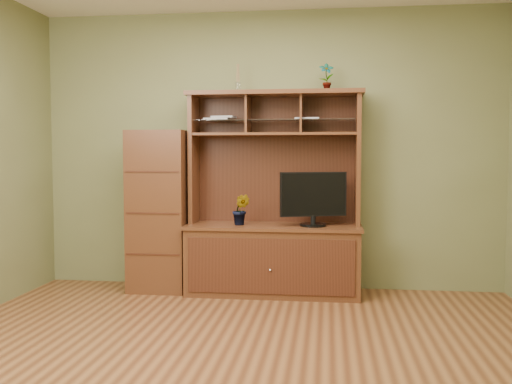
# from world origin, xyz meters

# --- Properties ---
(room) EXTENTS (4.54, 4.04, 2.74)m
(room) POSITION_xyz_m (0.00, 0.00, 1.35)
(room) COLOR #592F19
(room) RESTS_ON ground
(media_hutch) EXTENTS (1.66, 0.61, 1.90)m
(media_hutch) POSITION_xyz_m (0.08, 1.73, 0.52)
(media_hutch) COLOR #4E2D16
(media_hutch) RESTS_ON room
(monitor) EXTENTS (0.61, 0.25, 0.50)m
(monitor) POSITION_xyz_m (0.45, 1.65, 0.91)
(monitor) COLOR black
(monitor) RESTS_ON media_hutch
(orchid_plant) EXTENTS (0.17, 0.14, 0.29)m
(orchid_plant) POSITION_xyz_m (-0.22, 1.65, 0.79)
(orchid_plant) COLOR #29561D
(orchid_plant) RESTS_ON media_hutch
(top_plant) EXTENTS (0.15, 0.11, 0.26)m
(top_plant) POSITION_xyz_m (0.56, 1.80, 2.03)
(top_plant) COLOR #286222
(top_plant) RESTS_ON media_hutch
(reed_diffuser) EXTENTS (0.05, 0.05, 0.26)m
(reed_diffuser) POSITION_xyz_m (-0.27, 1.80, 2.00)
(reed_diffuser) COLOR silver
(reed_diffuser) RESTS_ON media_hutch
(magazines) EXTENTS (1.10, 0.19, 0.04)m
(magazines) POSITION_xyz_m (-0.18, 1.80, 1.65)
(magazines) COLOR #B5B5BA
(magazines) RESTS_ON media_hutch
(side_cabinet) EXTENTS (0.55, 0.50, 1.53)m
(side_cabinet) POSITION_xyz_m (-1.02, 1.73, 0.77)
(side_cabinet) COLOR #4E2D16
(side_cabinet) RESTS_ON room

